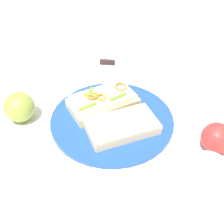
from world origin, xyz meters
The scene contains 8 objects.
ground_plane centered at (0.00, 0.00, 0.00)m, with size 2.00×2.00×0.00m, color white.
plate centered at (0.00, 0.00, 0.01)m, with size 0.31×0.31×0.01m, color blue.
sandwich centered at (-0.05, -0.01, 0.03)m, with size 0.14×0.19×0.05m.
bread_slice_side centered at (0.05, 0.01, 0.02)m, with size 0.17×0.10×0.02m, color beige.
apple_0 centered at (0.15, 0.20, 0.04)m, with size 0.07×0.07×0.07m, color red.
apple_2 centered at (-0.07, -0.22, 0.04)m, with size 0.08×0.08×0.08m, color #90A940.
drinking_glass centered at (0.26, 0.11, 0.05)m, with size 0.07×0.07×0.10m, color silver.
knife centered at (-0.27, 0.07, 0.01)m, with size 0.05×0.12×0.02m.
Camera 1 is at (0.54, -0.14, 0.51)m, focal length 47.12 mm.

